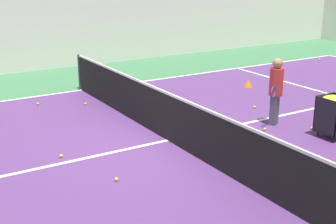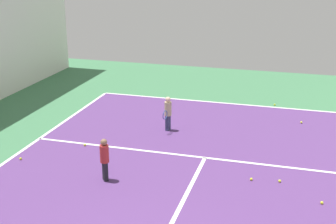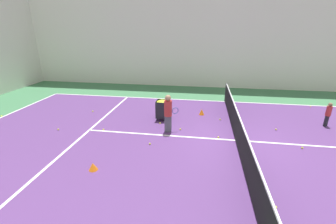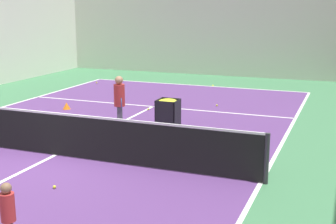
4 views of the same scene
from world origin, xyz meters
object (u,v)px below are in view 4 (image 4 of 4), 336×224
Objects in this scene: child_midcourt at (8,213)px; training_cone_0 at (67,106)px; tennis_net at (54,133)px; training_cone_1 at (174,146)px; coach_at_net at (119,99)px; ball_cart at (168,108)px.

child_midcourt reaches higher than training_cone_0.
training_cone_1 is at bearing 27.55° from tennis_net.
child_midcourt is at bearing -95.62° from training_cone_1.
training_cone_0 is at bearing -10.85° from child_midcourt.
coach_at_net reaches higher than training_cone_1.
tennis_net is 2.80m from coach_at_net.
coach_at_net is at bearing 148.54° from training_cone_1.
coach_at_net reaches higher than ball_cart.
coach_at_net is 5.34× the size of training_cone_1.
coach_at_net is 2.75m from training_cone_1.
child_midcourt is 10.02m from training_cone_0.
tennis_net is at bearing -152.45° from training_cone_1.
tennis_net is at bearing -118.31° from ball_cart.
child_midcourt reaches higher than training_cone_1.
training_cone_0 is at bearing 120.47° from tennis_net.
training_cone_1 is at bearing -45.17° from child_midcourt.
tennis_net is 9.55× the size of child_midcourt.
ball_cart reaches higher than training_cone_1.
child_midcourt is 1.15× the size of ball_cart.
ball_cart is 2.12m from training_cone_1.
child_midcourt is 3.94× the size of training_cone_0.
child_midcourt is 3.61× the size of training_cone_1.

